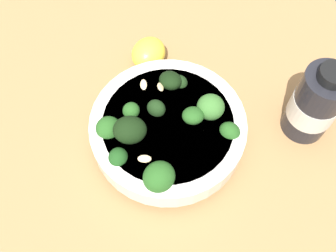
{
  "coord_description": "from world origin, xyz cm",
  "views": [
    {
      "loc": [
        28.57,
        -5.33,
        52.0
      ],
      "look_at": [
        2.3,
        -2.48,
        4.0
      ],
      "focal_mm": 40.8,
      "sensor_mm": 36.0,
      "label": 1
    }
  ],
  "objects": [
    {
      "name": "lemon_wedge",
      "position": [
        -12.74,
        -4.1,
        2.27
      ],
      "size": [
        8.23,
        8.02,
        4.54
      ],
      "primitive_type": "ellipsoid",
      "rotation": [
        0.0,
        0.0,
        2.53
      ],
      "color": "yellow",
      "rests_on": "ground_plane"
    },
    {
      "name": "bowl_of_broccoli",
      "position": [
        2.41,
        -2.6,
        3.5
      ],
      "size": [
        22.47,
        22.41,
        8.82
      ],
      "color": "silver",
      "rests_on": "ground_plane"
    },
    {
      "name": "bottle_tall",
      "position": [
        2.2,
        18.53,
        6.21
      ],
      "size": [
        6.85,
        6.85,
        13.81
      ],
      "color": "black",
      "rests_on": "ground_plane"
    },
    {
      "name": "ground_plane",
      "position": [
        0.0,
        0.0,
        -1.93
      ],
      "size": [
        64.67,
        64.67,
        3.86
      ],
      "primitive_type": "cube",
      "color": "#996D42"
    }
  ]
}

